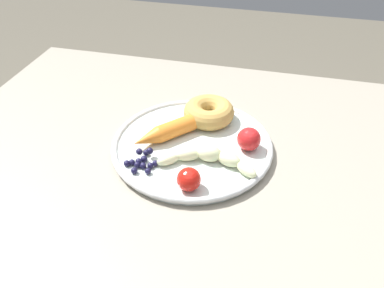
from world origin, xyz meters
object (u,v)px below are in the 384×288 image
at_px(dining_table, 182,194).
at_px(donut, 209,112).
at_px(blueberry_pile, 142,161).
at_px(banana, 208,157).
at_px(tomato_near, 249,139).
at_px(tomato_mid, 189,179).
at_px(plate, 192,145).
at_px(carrot_orange, 164,133).

xyz_separation_m(dining_table, donut, (0.03, 0.09, 0.15)).
bearing_deg(blueberry_pile, donut, 62.02).
bearing_deg(banana, tomato_near, 42.52).
bearing_deg(tomato_near, tomato_mid, -122.45).
height_order(dining_table, plate, plate).
relative_size(plate, donut, 2.97).
bearing_deg(tomato_near, plate, -173.32).
height_order(plate, tomato_near, tomato_near).
xyz_separation_m(plate, tomato_near, (0.10, 0.01, 0.02)).
relative_size(tomato_near, tomato_mid, 1.09).
bearing_deg(plate, blueberry_pile, -132.95).
bearing_deg(donut, banana, -78.57).
relative_size(dining_table, carrot_orange, 8.26).
height_order(carrot_orange, blueberry_pile, carrot_orange).
distance_m(carrot_orange, tomato_mid, 0.14).
relative_size(carrot_orange, blueberry_pile, 1.86).
height_order(carrot_orange, donut, donut).
distance_m(plate, blueberry_pile, 0.10).
bearing_deg(plate, dining_table, -159.83).
bearing_deg(tomato_near, dining_table, -171.06).
height_order(dining_table, donut, donut).
xyz_separation_m(plate, blueberry_pile, (-0.07, -0.08, 0.01)).
bearing_deg(donut, carrot_orange, -129.36).
xyz_separation_m(banana, carrot_orange, (-0.09, 0.05, 0.00)).
height_order(blueberry_pile, tomato_near, tomato_near).
height_order(dining_table, carrot_orange, carrot_orange).
bearing_deg(tomato_mid, dining_table, 111.69).
bearing_deg(blueberry_pile, carrot_orange, 77.39).
bearing_deg(tomato_near, banana, -137.48).
bearing_deg(plate, banana, -48.52).
height_order(donut, tomato_near, tomato_near).
bearing_deg(tomato_mid, tomato_near, 57.55).
xyz_separation_m(banana, tomato_mid, (-0.02, -0.07, 0.01)).
xyz_separation_m(blueberry_pile, tomato_near, (0.17, 0.09, 0.01)).
distance_m(carrot_orange, tomato_near, 0.16).
relative_size(dining_table, tomato_mid, 24.13).
bearing_deg(donut, tomato_near, -38.96).
bearing_deg(donut, plate, -99.50).
bearing_deg(banana, carrot_orange, 153.59).
bearing_deg(tomato_mid, donut, 92.52).
bearing_deg(banana, blueberry_pile, -164.45).
height_order(dining_table, blueberry_pile, blueberry_pile).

